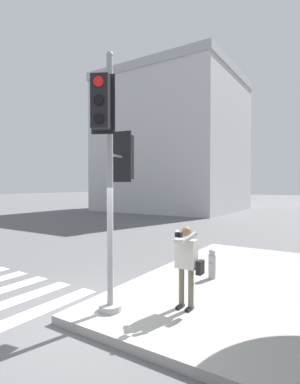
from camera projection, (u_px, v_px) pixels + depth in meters
name	position (u px, v px, depth m)	size (l,w,h in m)	color
ground_plane	(91.00, 321.00, 5.61)	(160.00, 160.00, 0.00)	#5B5B5E
traffic_signal_pole	(113.00, 161.00, 5.60)	(0.72, 1.42, 4.88)	#939399
person_photographer	(187.00, 260.00, 5.76)	(0.58, 0.54, 1.59)	black
fire_hydrant	(212.00, 264.00, 7.63)	(0.18, 0.24, 0.74)	#99999E
building_left	(174.00, 144.00, 31.23)	(13.01, 12.12, 13.66)	#BCBCC1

